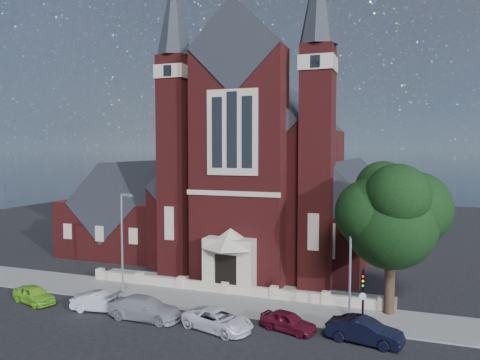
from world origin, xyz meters
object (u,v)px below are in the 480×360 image
(parish_hall, at_px, (132,216))
(car_lime_van, at_px, (34,295))
(car_dark_red, at_px, (288,321))
(church, at_px, (279,180))
(car_silver_b, at_px, (145,308))
(car_white_suv, at_px, (218,320))
(street_tree, at_px, (392,217))
(street_lamp_left, at_px, (123,237))
(traffic_signal, at_px, (363,291))
(street_lamp_right, at_px, (352,254))
(car_navy, at_px, (365,331))
(car_silver_a, at_px, (101,302))

(parish_hall, xyz_separation_m, car_lime_van, (3.13, -18.43, -3.34))
(car_lime_van, bearing_deg, car_dark_red, -70.05)
(church, distance_m, parish_hall, 17.26)
(parish_hall, relative_size, car_dark_red, 3.26)
(car_silver_b, distance_m, car_white_suv, 5.45)
(car_lime_van, bearing_deg, church, -12.44)
(street_tree, bearing_deg, car_silver_b, -158.70)
(church, relative_size, car_white_suv, 7.19)
(street_lamp_left, height_order, traffic_signal, street_lamp_left)
(car_white_suv, bearing_deg, street_lamp_right, -43.12)
(street_lamp_left, xyz_separation_m, car_navy, (19.20, -3.48, -3.86))
(car_silver_b, relative_size, car_dark_red, 1.40)
(street_tree, bearing_deg, car_lime_van, -166.45)
(street_tree, distance_m, street_lamp_right, 3.84)
(street_tree, bearing_deg, car_navy, -104.20)
(street_lamp_left, xyz_separation_m, street_lamp_right, (18.00, 0.00, 0.00))
(car_silver_a, distance_m, car_white_suv, 9.30)
(parish_hall, relative_size, street_tree, 1.14)
(street_tree, distance_m, car_navy, 8.20)
(street_lamp_left, xyz_separation_m, car_silver_b, (4.68, -4.46, -3.84))
(parish_hall, height_order, car_white_suv, parish_hall)
(church, distance_m, car_silver_a, 25.29)
(car_lime_van, relative_size, car_silver_a, 0.96)
(street_lamp_right, bearing_deg, car_lime_van, -169.08)
(car_lime_van, bearing_deg, parish_hall, 26.03)
(parish_hall, height_order, car_dark_red, parish_hall)
(car_silver_a, distance_m, car_navy, 18.37)
(car_silver_a, xyz_separation_m, car_white_suv, (9.29, -0.45, -0.00))
(street_tree, height_order, car_dark_red, street_tree)
(car_white_suv, distance_m, car_dark_red, 4.51)
(parish_hall, xyz_separation_m, car_dark_red, (22.51, -17.23, -3.37))
(car_silver_b, bearing_deg, street_lamp_right, -70.48)
(church, distance_m, traffic_signal, 23.94)
(church, height_order, car_white_suv, church)
(street_tree, distance_m, car_silver_a, 21.46)
(car_silver_b, bearing_deg, street_lamp_left, 47.40)
(street_lamp_right, distance_m, car_dark_red, 6.24)
(car_lime_van, height_order, car_navy, car_navy)
(car_dark_red, bearing_deg, parish_hall, 70.14)
(car_lime_van, xyz_separation_m, car_navy, (24.16, 0.96, 0.07))
(car_lime_van, bearing_deg, car_silver_a, -70.87)
(street_lamp_left, relative_size, car_lime_van, 2.05)
(street_lamp_right, xyz_separation_m, car_dark_red, (-3.58, -3.23, -3.96))
(parish_hall, relative_size, car_lime_van, 3.10)
(traffic_signal, height_order, car_dark_red, traffic_signal)
(street_lamp_right, distance_m, car_silver_a, 18.09)
(street_lamp_left, relative_size, traffic_signal, 2.02)
(street_lamp_right, relative_size, car_lime_van, 2.05)
(parish_hall, xyz_separation_m, street_lamp_right, (26.09, -14.00, 0.59))
(street_lamp_left, height_order, car_silver_b, street_lamp_left)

